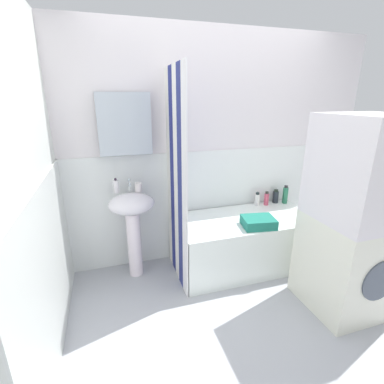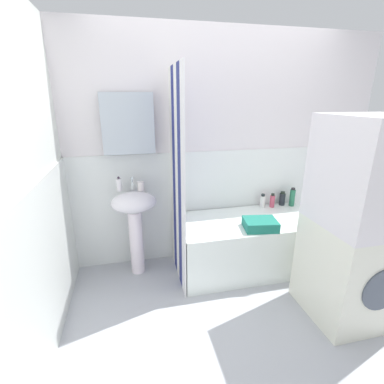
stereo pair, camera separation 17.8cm
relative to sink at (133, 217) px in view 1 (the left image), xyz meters
name	(u,v)px [view 1 (the left image)]	position (x,y,z in m)	size (l,w,h in m)	color
ground_plane	(266,328)	(0.91, -1.03, -0.66)	(4.80, 5.60, 0.04)	#AAADB5
wall_back_tiled	(208,156)	(0.86, 0.23, 0.50)	(3.60, 0.18, 2.40)	silver
wall_left_tiled	(33,201)	(-0.66, -0.69, 0.48)	(0.07, 1.81, 2.40)	silver
sink	(133,217)	(0.00, 0.00, 0.00)	(0.44, 0.34, 0.88)	white
faucet	(130,185)	(0.00, 0.08, 0.30)	(0.03, 0.12, 0.12)	silver
soap_dispenser	(116,186)	(-0.13, 0.08, 0.30)	(0.05, 0.05, 0.14)	white
toothbrush_cup	(138,187)	(0.08, 0.05, 0.28)	(0.07, 0.07, 0.09)	silver
bathtub	(245,241)	(1.15, -0.17, -0.37)	(1.47, 0.71, 0.55)	white
shower_curtain	(176,182)	(0.40, -0.17, 0.36)	(0.01, 0.71, 2.00)	white
body_wash_bottle	(285,195)	(1.78, 0.09, 0.01)	(0.06, 0.06, 0.22)	#287251
lotion_bottle	(276,197)	(1.69, 0.14, -0.02)	(0.07, 0.07, 0.16)	#20262D
shampoo_bottle	(266,199)	(1.54, 0.10, -0.02)	(0.05, 0.05, 0.16)	#C94A64
conditioner_bottle	(257,199)	(1.43, 0.12, -0.02)	(0.06, 0.06, 0.16)	white
towel_folded	(258,222)	(1.16, -0.39, -0.05)	(0.30, 0.24, 0.09)	#1F7563
washer_dryer_stack	(355,219)	(1.67, -0.98, 0.17)	(0.62, 0.64, 1.63)	silver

